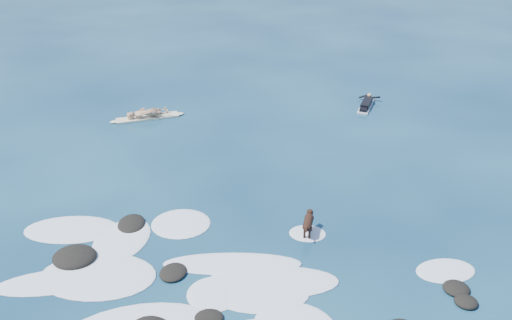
# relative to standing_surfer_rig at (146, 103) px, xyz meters

# --- Properties ---
(ground) EXTENTS (160.00, 160.00, 0.00)m
(ground) POSITION_rel_standing_surfer_rig_xyz_m (5.98, -9.14, -0.72)
(ground) COLOR #0A2642
(ground) RESTS_ON ground
(breaking_foam) EXTENTS (13.28, 7.34, 0.12)m
(breaking_foam) POSITION_rel_standing_surfer_rig_xyz_m (4.06, -10.58, -0.71)
(breaking_foam) COLOR white
(breaking_foam) RESTS_ON ground
(standing_surfer_rig) EXTENTS (3.04, 1.63, 1.83)m
(standing_surfer_rig) POSITION_rel_standing_surfer_rig_xyz_m (0.00, 0.00, 0.00)
(standing_surfer_rig) COLOR beige
(standing_surfer_rig) RESTS_ON ground
(paddling_surfer_rig) EXTENTS (1.14, 2.27, 0.39)m
(paddling_surfer_rig) POSITION_rel_standing_surfer_rig_xyz_m (9.54, 2.54, -0.59)
(paddling_surfer_rig) COLOR silver
(paddling_surfer_rig) RESTS_ON ground
(dog) EXTENTS (0.34, 1.10, 0.69)m
(dog) POSITION_rel_standing_surfer_rig_xyz_m (7.20, -8.06, -0.26)
(dog) COLOR black
(dog) RESTS_ON ground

